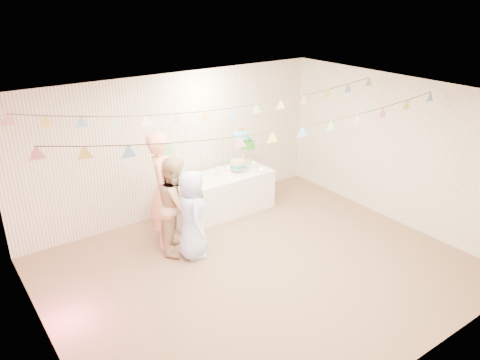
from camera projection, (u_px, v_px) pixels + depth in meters
floor at (260, 270)px, 7.07m from camera, size 6.00×6.00×0.00m
ceiling at (263, 100)px, 6.06m from camera, size 6.00×6.00×0.00m
back_wall at (176, 145)px, 8.44m from camera, size 6.00×6.00×0.00m
front_wall at (415, 274)px, 4.69m from camera, size 6.00×6.00×0.00m
left_wall at (39, 259)px, 4.95m from camera, size 5.00×5.00×0.00m
right_wall at (397, 150)px, 8.18m from camera, size 5.00×5.00×0.00m
table at (220, 194)px, 8.71m from camera, size 1.99×0.79×0.74m
cake_stand at (243, 149)px, 8.75m from camera, size 0.69×0.40×0.77m
cake_bottom at (238, 167)px, 8.74m from camera, size 0.31×0.31×0.15m
cake_middle at (247, 148)px, 8.92m from camera, size 0.27×0.27×0.22m
cake_top_tier at (241, 138)px, 8.60m from camera, size 0.25×0.25×0.19m
platter at (192, 184)px, 8.19m from camera, size 0.38×0.38×0.02m
posy at (218, 171)px, 8.57m from camera, size 0.14×0.14×0.16m
person_adult_a at (164, 190)px, 7.43m from camera, size 0.77×0.84×1.93m
person_adult_b at (177, 205)px, 7.34m from camera, size 0.95×0.97×1.58m
person_child at (192, 214)px, 7.19m from camera, size 0.66×0.81×1.43m
bunting_back at (217, 103)px, 6.98m from camera, size 5.60×1.10×0.40m
bunting_front at (273, 124)px, 6.02m from camera, size 5.60×0.90×0.36m
tealight_0 at (186, 188)px, 8.02m from camera, size 0.04×0.04×0.03m
tealight_1 at (198, 176)px, 8.51m from camera, size 0.04×0.04×0.03m
tealight_2 at (231, 177)px, 8.45m from camera, size 0.04×0.04×0.03m
tealight_3 at (229, 167)px, 8.91m from camera, size 0.04×0.04×0.03m
tealight_4 at (261, 168)px, 8.86m from camera, size 0.04×0.04×0.03m
tealight_5 at (254, 163)px, 9.15m from camera, size 0.04×0.04×0.03m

